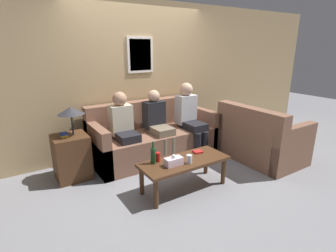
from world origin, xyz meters
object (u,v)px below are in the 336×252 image
object	(u,v)px
couch_main	(154,138)
drinking_glass	(189,159)
wine_bottle	(153,155)
person_left	(124,127)
person_right	(190,115)
coffee_table	(184,164)
person_middle	(158,122)
couch_side	(260,141)

from	to	relation	value
couch_main	drinking_glass	size ratio (longest dim) A/B	19.33
wine_bottle	drinking_glass	distance (m)	0.46
couch_main	wine_bottle	size ratio (longest dim) A/B	7.31
person_left	person_right	size ratio (longest dim) A/B	0.96
coffee_table	couch_main	bearing A→B (deg)	79.56
couch_main	person_left	world-z (taller)	person_left
person_middle	person_right	xyz separation A→B (m)	(0.61, -0.07, 0.05)
wine_bottle	person_middle	xyz separation A→B (m)	(0.61, 0.92, 0.11)
coffee_table	wine_bottle	world-z (taller)	wine_bottle
coffee_table	drinking_glass	size ratio (longest dim) A/B	10.78
drinking_glass	person_middle	world-z (taller)	person_middle
wine_bottle	person_left	xyz separation A→B (m)	(0.01, 0.93, 0.13)
coffee_table	drinking_glass	bearing A→B (deg)	-91.34
person_right	couch_side	bearing A→B (deg)	-47.25
couch_side	drinking_glass	world-z (taller)	couch_side
person_left	person_middle	size ratio (longest dim) A/B	1.02
couch_side	coffee_table	world-z (taller)	couch_side
person_middle	person_right	size ratio (longest dim) A/B	0.93
coffee_table	person_middle	world-z (taller)	person_middle
couch_side	person_left	world-z (taller)	person_left
couch_main	coffee_table	bearing A→B (deg)	-100.44
person_left	person_right	xyz separation A→B (m)	(1.21, -0.08, 0.02)
couch_main	drinking_glass	xyz separation A→B (m)	(-0.22, -1.30, 0.15)
coffee_table	person_right	size ratio (longest dim) A/B	0.97
couch_main	person_middle	xyz separation A→B (m)	(-0.00, -0.14, 0.31)
coffee_table	wine_bottle	xyz separation A→B (m)	(-0.39, 0.13, 0.17)
person_left	person_middle	distance (m)	0.60
person_left	person_middle	bearing A→B (deg)	-0.92
couch_main	coffee_table	world-z (taller)	couch_main
coffee_table	person_right	distance (m)	1.33
couch_side	person_middle	bearing A→B (deg)	56.27
couch_main	person_left	distance (m)	0.70
couch_side	person_middle	size ratio (longest dim) A/B	1.11
wine_bottle	person_right	world-z (taller)	person_right
couch_side	person_left	xyz separation A→B (m)	(-2.02, 0.96, 0.33)
coffee_table	drinking_glass	distance (m)	0.16
couch_side	person_middle	xyz separation A→B (m)	(-1.42, 0.95, 0.31)
drinking_glass	person_middle	xyz separation A→B (m)	(0.22, 1.16, 0.17)
coffee_table	wine_bottle	size ratio (longest dim) A/B	4.07
couch_main	drinking_glass	bearing A→B (deg)	-99.72
couch_main	wine_bottle	bearing A→B (deg)	-119.95
wine_bottle	person_right	distance (m)	1.49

